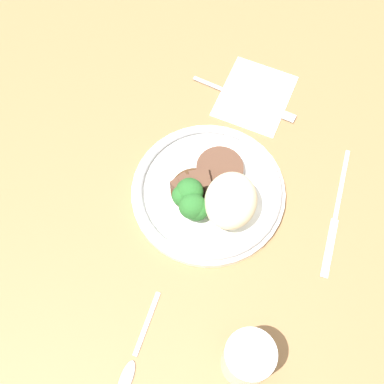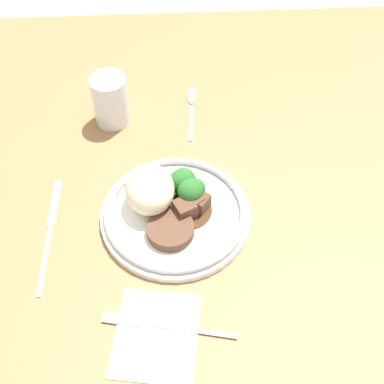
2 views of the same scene
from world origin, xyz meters
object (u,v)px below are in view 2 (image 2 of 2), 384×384
Objects in this scene: plate at (172,206)px; spoon at (192,102)px; fork at (156,325)px; juice_glass at (111,102)px; knife at (50,230)px.

plate is 1.59× the size of spoon.
fork and spoon have the same top height.
knife is (-0.26, 0.09, -0.04)m from juice_glass.
plate reaches higher than fork.
fork is 0.48m from spoon.
juice_glass is at bearing 24.52° from plate.
spoon is at bearing -38.11° from knife.
spoon is (0.04, -0.15, -0.04)m from juice_glass.
plate is 1.28× the size of fork.
plate is 0.28m from spoon.
juice_glass is (0.24, 0.11, 0.02)m from plate.
plate reaches higher than spoon.
juice_glass reaches higher than fork.
fork is (-0.20, 0.03, -0.02)m from plate.
spoon is (0.30, -0.25, 0.00)m from knife.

